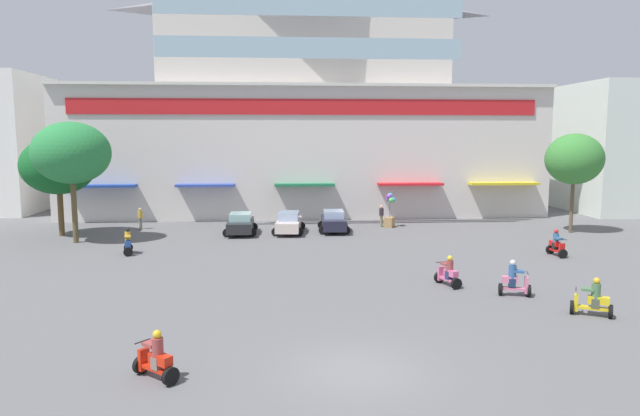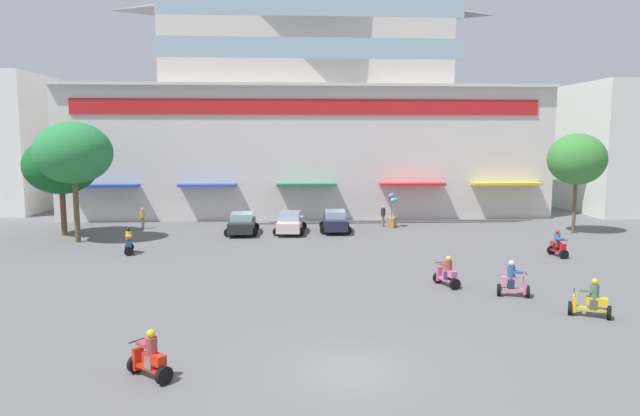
{
  "view_description": "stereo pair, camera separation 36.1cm",
  "coord_description": "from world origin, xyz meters",
  "px_view_note": "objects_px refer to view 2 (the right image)",
  "views": [
    {
      "loc": [
        -2.22,
        -15.69,
        6.83
      ],
      "look_at": [
        0.02,
        15.61,
        2.83
      ],
      "focal_mm": 31.72,
      "sensor_mm": 36.0,
      "label": 1
    },
    {
      "loc": [
        -1.86,
        -15.72,
        6.83
      ],
      "look_at": [
        0.02,
        15.61,
        2.83
      ],
      "focal_mm": 31.72,
      "sensor_mm": 36.0,
      "label": 2
    }
  ],
  "objects_px": {
    "plaza_tree_2": "(73,153)",
    "scooter_rider_5": "(150,358)",
    "pedestrian_0": "(383,215)",
    "parked_car_2": "(335,221)",
    "scooter_rider_0": "(558,246)",
    "scooter_rider_1": "(129,243)",
    "parked_car_1": "(290,222)",
    "pedestrian_1": "(143,217)",
    "scooter_rider_6": "(447,274)",
    "scooter_rider_2": "(513,282)",
    "plaza_tree_0": "(61,166)",
    "scooter_rider_4": "(591,301)",
    "parked_car_0": "(242,223)",
    "plaza_tree_1": "(577,159)",
    "balloon_vendor_cart": "(392,213)"
  },
  "relations": [
    {
      "from": "scooter_rider_1",
      "to": "scooter_rider_6",
      "type": "distance_m",
      "value": 18.49
    },
    {
      "from": "plaza_tree_2",
      "to": "scooter_rider_5",
      "type": "relative_size",
      "value": 5.26
    },
    {
      "from": "scooter_rider_1",
      "to": "balloon_vendor_cart",
      "type": "distance_m",
      "value": 19.21
    },
    {
      "from": "parked_car_0",
      "to": "parked_car_1",
      "type": "bearing_deg",
      "value": 2.57
    },
    {
      "from": "scooter_rider_5",
      "to": "scooter_rider_0",
      "type": "bearing_deg",
      "value": 38.25
    },
    {
      "from": "parked_car_1",
      "to": "scooter_rider_2",
      "type": "height_order",
      "value": "scooter_rider_2"
    },
    {
      "from": "plaza_tree_1",
      "to": "parked_car_1",
      "type": "height_order",
      "value": "plaza_tree_1"
    },
    {
      "from": "plaza_tree_1",
      "to": "pedestrian_1",
      "type": "bearing_deg",
      "value": 173.18
    },
    {
      "from": "scooter_rider_1",
      "to": "balloon_vendor_cart",
      "type": "relative_size",
      "value": 0.61
    },
    {
      "from": "plaza_tree_1",
      "to": "balloon_vendor_cart",
      "type": "bearing_deg",
      "value": 164.88
    },
    {
      "from": "plaza_tree_0",
      "to": "scooter_rider_4",
      "type": "bearing_deg",
      "value": -35.98
    },
    {
      "from": "parked_car_2",
      "to": "pedestrian_1",
      "type": "bearing_deg",
      "value": 171.45
    },
    {
      "from": "pedestrian_0",
      "to": "parked_car_2",
      "type": "bearing_deg",
      "value": -153.46
    },
    {
      "from": "parked_car_1",
      "to": "scooter_rider_5",
      "type": "distance_m",
      "value": 24.42
    },
    {
      "from": "pedestrian_1",
      "to": "parked_car_1",
      "type": "bearing_deg",
      "value": -12.9
    },
    {
      "from": "pedestrian_1",
      "to": "scooter_rider_0",
      "type": "bearing_deg",
      "value": -23.51
    },
    {
      "from": "scooter_rider_6",
      "to": "balloon_vendor_cart",
      "type": "height_order",
      "value": "balloon_vendor_cart"
    },
    {
      "from": "scooter_rider_6",
      "to": "scooter_rider_2",
      "type": "bearing_deg",
      "value": -36.82
    },
    {
      "from": "plaza_tree_0",
      "to": "scooter_rider_6",
      "type": "height_order",
      "value": "plaza_tree_0"
    },
    {
      "from": "scooter_rider_2",
      "to": "pedestrian_0",
      "type": "xyz_separation_m",
      "value": [
        -2.36,
        18.87,
        0.29
      ]
    },
    {
      "from": "parked_car_2",
      "to": "scooter_rider_6",
      "type": "xyz_separation_m",
      "value": [
        3.82,
        -15.2,
        -0.18
      ]
    },
    {
      "from": "scooter_rider_1",
      "to": "pedestrian_0",
      "type": "distance_m",
      "value": 18.71
    },
    {
      "from": "parked_car_0",
      "to": "scooter_rider_0",
      "type": "relative_size",
      "value": 2.6
    },
    {
      "from": "pedestrian_0",
      "to": "scooter_rider_1",
      "type": "bearing_deg",
      "value": -151.98
    },
    {
      "from": "scooter_rider_0",
      "to": "scooter_rider_1",
      "type": "xyz_separation_m",
      "value": [
        -24.65,
        2.34,
        -0.01
      ]
    },
    {
      "from": "balloon_vendor_cart",
      "to": "pedestrian_1",
      "type": "bearing_deg",
      "value": 178.9
    },
    {
      "from": "parked_car_1",
      "to": "pedestrian_1",
      "type": "distance_m",
      "value": 11.19
    },
    {
      "from": "plaza_tree_2",
      "to": "pedestrian_0",
      "type": "relative_size",
      "value": 4.72
    },
    {
      "from": "plaza_tree_2",
      "to": "scooter_rider_0",
      "type": "height_order",
      "value": "plaza_tree_2"
    },
    {
      "from": "parked_car_0",
      "to": "scooter_rider_4",
      "type": "distance_m",
      "value": 24.24
    },
    {
      "from": "parked_car_2",
      "to": "parked_car_1",
      "type": "bearing_deg",
      "value": -173.37
    },
    {
      "from": "parked_car_2",
      "to": "scooter_rider_1",
      "type": "distance_m",
      "value": 14.44
    },
    {
      "from": "parked_car_2",
      "to": "pedestrian_0",
      "type": "bearing_deg",
      "value": 26.54
    },
    {
      "from": "parked_car_1",
      "to": "plaza_tree_2",
      "type": "bearing_deg",
      "value": -169.21
    },
    {
      "from": "plaza_tree_1",
      "to": "pedestrian_1",
      "type": "distance_m",
      "value": 31.48
    },
    {
      "from": "parked_car_1",
      "to": "scooter_rider_6",
      "type": "xyz_separation_m",
      "value": [
        7.04,
        -14.82,
        -0.16
      ]
    },
    {
      "from": "parked_car_0",
      "to": "scooter_rider_4",
      "type": "bearing_deg",
      "value": -52.87
    },
    {
      "from": "scooter_rider_0",
      "to": "scooter_rider_1",
      "type": "height_order",
      "value": "scooter_rider_0"
    },
    {
      "from": "plaza_tree_1",
      "to": "plaza_tree_2",
      "type": "xyz_separation_m",
      "value": [
        -33.84,
        -1.42,
        0.54
      ]
    },
    {
      "from": "scooter_rider_2",
      "to": "scooter_rider_0",
      "type": "bearing_deg",
      "value": 53.33
    },
    {
      "from": "plaza_tree_0",
      "to": "scooter_rider_5",
      "type": "relative_size",
      "value": 4.6
    },
    {
      "from": "parked_car_1",
      "to": "scooter_rider_1",
      "type": "bearing_deg",
      "value": -145.53
    },
    {
      "from": "scooter_rider_6",
      "to": "plaza_tree_1",
      "type": "bearing_deg",
      "value": 46.3
    },
    {
      "from": "plaza_tree_2",
      "to": "scooter_rider_0",
      "type": "relative_size",
      "value": 5.02
    },
    {
      "from": "plaza_tree_2",
      "to": "scooter_rider_2",
      "type": "relative_size",
      "value": 4.9
    },
    {
      "from": "plaza_tree_0",
      "to": "scooter_rider_0",
      "type": "distance_m",
      "value": 32.36
    },
    {
      "from": "scooter_rider_0",
      "to": "balloon_vendor_cart",
      "type": "bearing_deg",
      "value": 124.34
    },
    {
      "from": "plaza_tree_1",
      "to": "plaza_tree_2",
      "type": "distance_m",
      "value": 33.87
    },
    {
      "from": "scooter_rider_4",
      "to": "pedestrian_0",
      "type": "distance_m",
      "value": 22.16
    },
    {
      "from": "scooter_rider_5",
      "to": "parked_car_1",
      "type": "bearing_deg",
      "value": 80.23
    }
  ]
}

